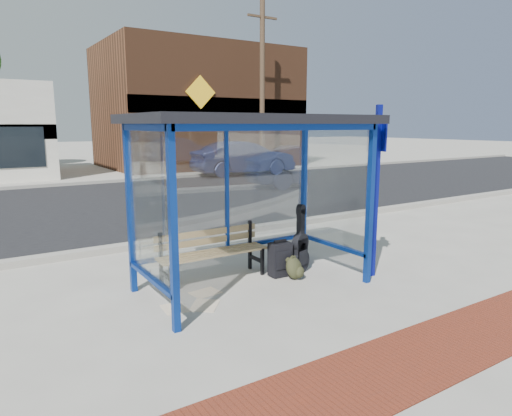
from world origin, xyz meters
TOP-DOWN VIEW (x-y plane):
  - ground at (0.00, 0.00)m, footprint 120.00×120.00m
  - brick_paver_strip at (0.00, -2.60)m, footprint 60.00×1.00m
  - curb_near at (0.00, 2.90)m, footprint 60.00×0.25m
  - street_asphalt at (0.00, 8.00)m, footprint 60.00×10.00m
  - curb_far at (0.00, 13.10)m, footprint 60.00×0.25m
  - far_sidewalk at (0.00, 15.00)m, footprint 60.00×4.00m
  - bus_shelter at (0.00, 0.07)m, footprint 3.30×1.80m
  - storefront_brown at (8.00, 18.49)m, footprint 10.00×7.08m
  - tree_right at (12.50, 22.00)m, footprint 3.60×3.60m
  - utility_pole_east at (9.00, 13.40)m, footprint 1.60×0.24m
  - bench at (-0.35, 0.61)m, footprint 1.68×0.42m
  - guitar_bag at (0.95, 0.13)m, footprint 0.39×0.21m
  - suitcase at (0.59, 0.17)m, footprint 0.33×0.23m
  - backpack at (0.70, -0.06)m, footprint 0.34×0.32m
  - sign_post at (1.81, -0.57)m, footprint 0.16×0.31m
  - newspaper_a at (-1.27, -0.14)m, footprint 0.32×0.39m
  - newspaper_b at (-0.90, -0.26)m, footprint 0.51×0.52m
  - newspaper_c at (-0.70, 0.14)m, footprint 0.42×0.35m
  - parked_car at (7.48, 12.65)m, footprint 4.76×1.93m
  - fire_hydrant at (10.87, 13.65)m, footprint 0.34×0.22m

SIDE VIEW (x-z plane):
  - ground at x=0.00m, z-range 0.00..0.00m
  - street_asphalt at x=0.00m, z-range 0.00..0.00m
  - newspaper_a at x=-1.27m, z-range 0.00..0.01m
  - newspaper_c at x=-0.70m, z-range 0.00..0.01m
  - newspaper_b at x=-0.90m, z-range 0.00..0.01m
  - far_sidewalk at x=0.00m, z-range 0.00..0.01m
  - brick_paver_strip at x=0.00m, z-range 0.00..0.01m
  - curb_near at x=0.00m, z-range 0.00..0.12m
  - curb_far at x=0.00m, z-range 0.00..0.12m
  - backpack at x=0.70m, z-range -0.01..0.34m
  - suitcase at x=0.59m, z-range -0.02..0.55m
  - guitar_bag at x=0.95m, z-range -0.14..0.89m
  - fire_hydrant at x=10.87m, z-range 0.03..0.77m
  - bench at x=-0.35m, z-range 0.05..0.85m
  - parked_car at x=7.48m, z-range 0.00..1.54m
  - sign_post at x=1.81m, z-range 0.16..2.73m
  - bus_shelter at x=0.00m, z-range 0.86..3.28m
  - storefront_brown at x=8.00m, z-range 0.00..6.40m
  - utility_pole_east at x=9.00m, z-range 0.11..8.11m
  - tree_right at x=12.50m, z-range 1.94..8.97m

